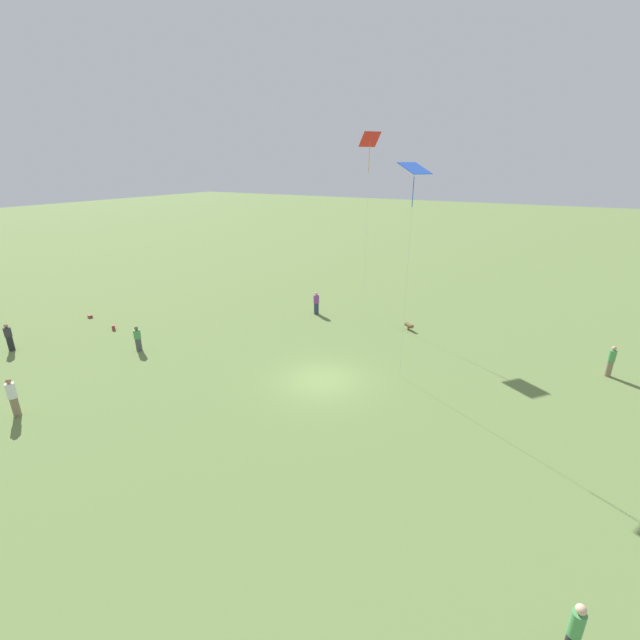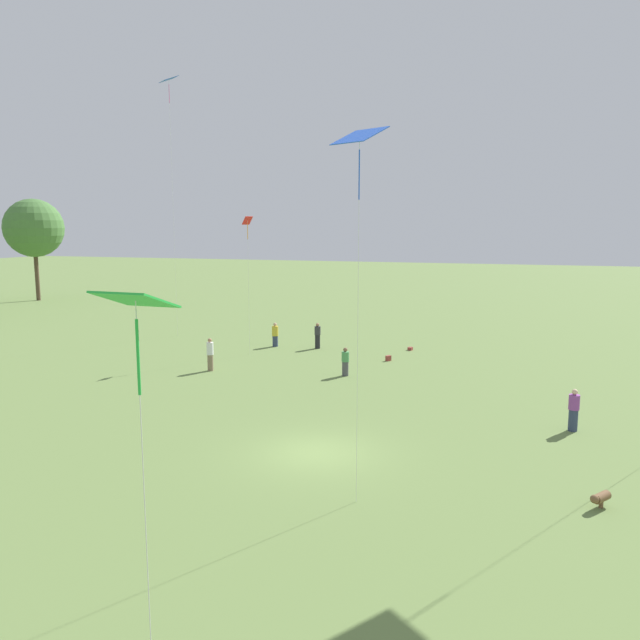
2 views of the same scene
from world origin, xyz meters
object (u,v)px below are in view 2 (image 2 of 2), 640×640
dog_0 (600,498)px  picnic_bag_1 (388,358)px  person_3 (318,336)px  person_4 (345,362)px  person_5 (574,410)px  person_7 (210,355)px  kite_2 (169,89)px  person_1 (275,335)px  kite_4 (359,145)px  kite_0 (137,327)px  picnic_bag_0 (410,349)px  kite_3 (248,229)px

dog_0 → picnic_bag_1: size_ratio=1.98×
person_3 → person_4: person_3 is taller
person_5 → person_7: person_7 is taller
kite_2 → dog_0: 39.41m
person_1 → dog_0: size_ratio=2.16×
kite_4 → picnic_bag_1: kite_4 is taller
kite_4 → person_4: bearing=177.6°
person_5 → kite_2: (14.81, 27.11, 17.19)m
dog_0 → person_5: bearing=-52.6°
person_7 → dog_0: (-12.46, -19.41, -0.62)m
kite_0 → picnic_bag_0: (35.16, 2.68, -7.10)m
person_3 → person_5: size_ratio=1.00×
person_7 → kite_0: bearing=-175.1°
picnic_bag_1 → person_3: bearing=65.9°
person_5 → person_7: bearing=174.5°
person_5 → kite_2: 35.35m
person_1 → kite_4: bearing=-42.6°
person_7 → dog_0: size_ratio=2.47×
person_1 → kite_4: (-22.19, -11.55, 9.75)m
kite_2 → dog_0: (-22.20, -27.32, -17.72)m
person_3 → kite_2: bearing=-39.3°
picnic_bag_0 → picnic_bag_1: bearing=168.9°
kite_2 → kite_3: bearing=52.3°
person_5 → dog_0: (-7.40, -0.21, -0.53)m
person_3 → dog_0: person_3 is taller
dog_0 → person_7: bearing=3.1°
person_3 → dog_0: size_ratio=2.28×
person_7 → kite_2: (9.74, 7.91, 17.10)m
person_3 → person_4: size_ratio=1.10×
kite_2 → kite_3: (-4.82, -8.18, -9.93)m
kite_4 → picnic_bag_0: (23.74, 2.37, -10.47)m
kite_0 → kite_2: size_ratio=0.40×
person_4 → kite_3: kite_3 is taller
kite_3 → picnic_bag_0: size_ratio=24.66×
person_1 → person_4: 9.67m
person_3 → kite_0: kite_0 is taller
dog_0 → picnic_bag_0: dog_0 is taller
person_3 → person_7: person_7 is taller
person_7 → person_4: bearing=-102.6°
picnic_bag_0 → picnic_bag_1: 3.81m
picnic_bag_0 → dog_0: bearing=-156.9°
person_3 → kite_2: 20.89m
picnic_bag_1 → person_5: bearing=-137.6°
kite_3 → person_7: bearing=65.8°
kite_4 → person_5: bearing=124.4°
person_1 → person_7: (-7.95, 0.85, 0.14)m
kite_3 → person_4: bearing=132.6°
person_1 → person_3: size_ratio=0.95×
person_5 → picnic_bag_0: person_5 is taller
picnic_bag_0 → picnic_bag_1: picnic_bag_1 is taller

